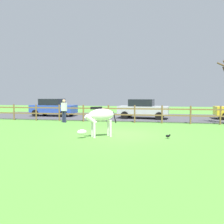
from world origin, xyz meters
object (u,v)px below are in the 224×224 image
parked_car_silver (143,109)px  visitor_near_fence (64,110)px  zebra (100,117)px  parked_car_blue (53,107)px  crow_on_grass (168,136)px

parked_car_silver → visitor_near_fence: size_ratio=2.53×
zebra → parked_car_silver: (1.38, 8.86, -0.08)m
parked_car_blue → parked_car_silver: 8.14m
visitor_near_fence → parked_car_silver: bearing=33.8°
parked_car_silver → zebra: bearing=-98.8°
zebra → crow_on_grass: (3.09, 0.15, -0.80)m
crow_on_grass → parked_car_silver: parked_car_silver is taller
crow_on_grass → parked_car_blue: size_ratio=0.05×
visitor_near_fence → zebra: bearing=-53.3°
parked_car_blue → visitor_near_fence: size_ratio=2.47×
crow_on_grass → visitor_near_fence: visitor_near_fence is taller
zebra → parked_car_silver: 8.96m
crow_on_grass → parked_car_blue: parked_car_blue is taller
zebra → visitor_near_fence: bearing=126.7°
zebra → crow_on_grass: zebra is taller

